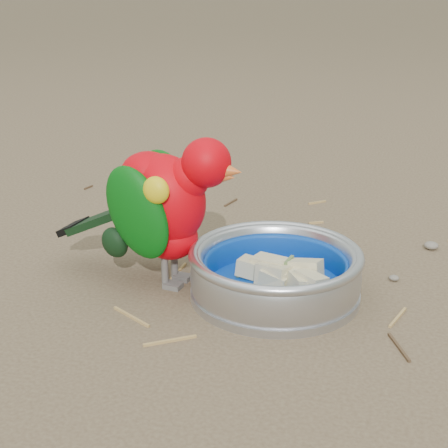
% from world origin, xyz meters
% --- Properties ---
extents(ground, '(60.00, 60.00, 0.00)m').
position_xyz_m(ground, '(0.00, 0.00, 0.00)').
color(ground, brown).
extents(food_bowl, '(0.21, 0.21, 0.02)m').
position_xyz_m(food_bowl, '(0.01, 0.08, 0.01)').
color(food_bowl, '#B2B2BA').
rests_on(food_bowl, ground).
extents(bowl_wall, '(0.21, 0.21, 0.04)m').
position_xyz_m(bowl_wall, '(0.01, 0.08, 0.04)').
color(bowl_wall, '#B2B2BA').
rests_on(bowl_wall, food_bowl).
extents(fruit_wedges, '(0.12, 0.12, 0.03)m').
position_xyz_m(fruit_wedges, '(0.01, 0.08, 0.03)').
color(fruit_wedges, '#C8BC8E').
rests_on(fruit_wedges, food_bowl).
extents(lory_parrot, '(0.24, 0.14, 0.19)m').
position_xyz_m(lory_parrot, '(-0.13, 0.08, 0.09)').
color(lory_parrot, '#CE0009').
rests_on(lory_parrot, ground).
extents(ground_debris, '(0.90, 0.80, 0.01)m').
position_xyz_m(ground_debris, '(0.01, 0.09, 0.00)').
color(ground_debris, '#A9854A').
rests_on(ground_debris, ground).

